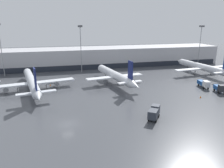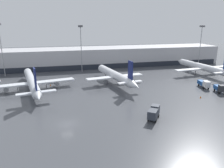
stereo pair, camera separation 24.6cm
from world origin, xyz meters
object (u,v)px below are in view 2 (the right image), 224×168
object	(u,v)px
parked_jet_2	(32,82)
service_truck_1	(204,83)
traffic_cone_1	(50,85)
apron_light_mast_3	(201,34)
parked_jet_1	(203,67)
traffic_cone_2	(201,97)
traffic_cone_0	(68,79)
apron_light_mast_4	(81,36)
service_truck_3	(154,112)
service_truck_0	(220,88)
parked_jet_0	(115,76)
apron_light_mast_6	(0,36)

from	to	relation	value
parked_jet_2	service_truck_1	bearing A→B (deg)	-112.26
traffic_cone_1	apron_light_mast_3	distance (m)	75.67
parked_jet_1	traffic_cone_2	distance (m)	31.60
traffic_cone_0	apron_light_mast_4	size ratio (longest dim) A/B	0.04
service_truck_3	service_truck_0	bearing A→B (deg)	-28.42
parked_jet_0	service_truck_3	bearing A→B (deg)	172.28
parked_jet_0	traffic_cone_1	distance (m)	22.73
apron_light_mast_3	apron_light_mast_6	world-z (taller)	apron_light_mast_6
traffic_cone_1	parked_jet_0	bearing A→B (deg)	-7.55
traffic_cone_2	apron_light_mast_6	distance (m)	75.77
parked_jet_2	traffic_cone_1	world-z (taller)	parked_jet_2
service_truck_3	parked_jet_1	bearing A→B (deg)	-10.18
traffic_cone_0	apron_light_mast_3	world-z (taller)	apron_light_mast_3
service_truck_0	traffic_cone_2	world-z (taller)	service_truck_0
parked_jet_1	apron_light_mast_6	distance (m)	82.29
apron_light_mast_3	parked_jet_0	bearing A→B (deg)	-155.15
service_truck_1	service_truck_3	bearing A→B (deg)	-46.29
parked_jet_1	apron_light_mast_6	xyz separation A→B (m)	(-79.50, 16.79, 13.06)
service_truck_0	traffic_cone_1	distance (m)	55.39
service_truck_3	apron_light_mast_3	distance (m)	72.88
traffic_cone_0	apron_light_mast_4	world-z (taller)	apron_light_mast_4
parked_jet_2	traffic_cone_1	size ratio (longest dim) A/B	60.19
parked_jet_0	traffic_cone_1	xyz separation A→B (m)	(-22.37, 2.96, -2.72)
service_truck_3	traffic_cone_0	xyz separation A→B (m)	(-17.18, 40.27, -1.27)
traffic_cone_0	traffic_cone_1	size ratio (longest dim) A/B	1.23
traffic_cone_0	apron_light_mast_6	xyz separation A→B (m)	(-24.54, 11.86, 15.75)
apron_light_mast_4	parked_jet_2	bearing A→B (deg)	-128.29
service_truck_3	traffic_cone_0	bearing A→B (deg)	59.83
traffic_cone_1	traffic_cone_0	bearing A→B (deg)	47.89
traffic_cone_2	parked_jet_2	bearing A→B (deg)	157.73
service_truck_1	service_truck_3	xyz separation A→B (m)	(-26.49, -18.75, 0.20)
traffic_cone_0	parked_jet_0	bearing A→B (deg)	-31.65
traffic_cone_1	service_truck_1	bearing A→B (deg)	-16.26
traffic_cone_1	apron_light_mast_6	world-z (taller)	apron_light_mast_6
parked_jet_1	traffic_cone_1	size ratio (longest dim) A/B	53.43
parked_jet_0	traffic_cone_0	xyz separation A→B (m)	(-16.09, 9.92, -2.65)
traffic_cone_1	apron_light_mast_4	size ratio (longest dim) A/B	0.03
service_truck_1	apron_light_mast_3	distance (m)	42.85
parked_jet_1	traffic_cone_0	size ratio (longest dim) A/B	43.60
apron_light_mast_6	service_truck_3	bearing A→B (deg)	-51.33
traffic_cone_0	traffic_cone_2	distance (m)	47.35
service_truck_1	apron_light_mast_4	distance (m)	52.38
parked_jet_0	apron_light_mast_3	xyz separation A→B (m)	(49.11, 22.75, 12.29)
parked_jet_2	traffic_cone_2	xyz separation A→B (m)	(48.14, -19.71, -2.40)
traffic_cone_2	apron_light_mast_3	distance (m)	54.04
service_truck_3	traffic_cone_2	bearing A→B (deg)	-25.88
parked_jet_2	traffic_cone_1	xyz separation A→B (m)	(5.50, 3.66, -2.37)
parked_jet_2	traffic_cone_2	size ratio (longest dim) A/B	65.56
traffic_cone_0	service_truck_3	bearing A→B (deg)	-66.89
service_truck_3	traffic_cone_1	bearing A→B (deg)	71.88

